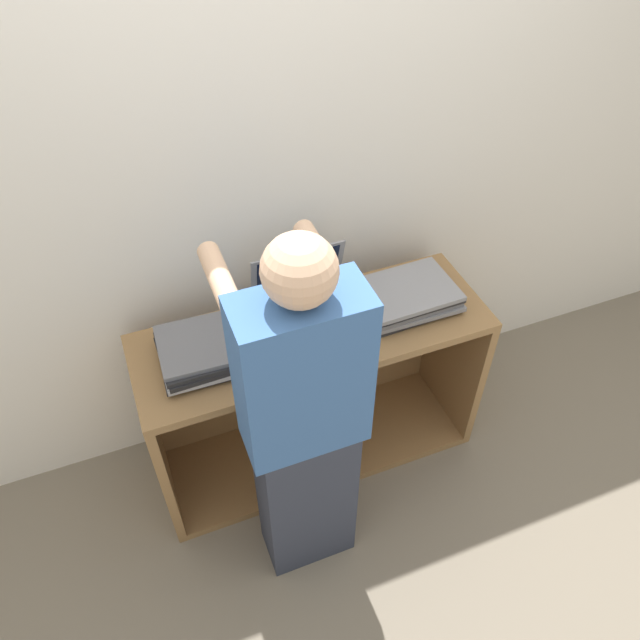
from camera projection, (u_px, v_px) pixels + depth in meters
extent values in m
plane|color=#756B5B|center=(334.00, 489.00, 2.80)|extent=(12.00, 12.00, 0.00)
cube|color=silver|center=(280.00, 193.00, 2.35)|extent=(8.00, 0.05, 2.40)
cube|color=olive|center=(313.00, 333.00, 2.42)|extent=(1.40, 0.48, 0.04)
cube|color=olive|center=(314.00, 444.00, 2.95)|extent=(1.40, 0.48, 0.04)
cube|color=olive|center=(156.00, 443.00, 2.50)|extent=(0.04, 0.48, 0.72)
cube|color=olive|center=(452.00, 352.00, 2.86)|extent=(0.04, 0.48, 0.72)
cube|color=olive|center=(296.00, 358.00, 2.83)|extent=(1.33, 0.04, 0.72)
cube|color=gray|center=(313.00, 328.00, 2.40)|extent=(0.37, 0.27, 0.02)
cube|color=black|center=(312.00, 324.00, 2.40)|extent=(0.31, 0.15, 0.00)
cube|color=gray|center=(297.00, 273.00, 2.42)|extent=(0.37, 0.07, 0.26)
cube|color=black|center=(297.00, 274.00, 2.41)|extent=(0.33, 0.06, 0.23)
cube|color=#232326|center=(212.00, 355.00, 2.30)|extent=(0.38, 0.29, 0.02)
cube|color=#B7B7BC|center=(212.00, 354.00, 2.28)|extent=(0.38, 0.28, 0.02)
cube|color=#232326|center=(212.00, 350.00, 2.27)|extent=(0.38, 0.28, 0.02)
cube|color=#232326|center=(211.00, 347.00, 2.25)|extent=(0.38, 0.28, 0.02)
cube|color=slate|center=(210.00, 341.00, 2.25)|extent=(0.38, 0.29, 0.02)
cube|color=#232326|center=(406.00, 301.00, 2.51)|extent=(0.38, 0.28, 0.02)
cube|color=gray|center=(409.00, 299.00, 2.49)|extent=(0.38, 0.28, 0.02)
cube|color=slate|center=(406.00, 296.00, 2.48)|extent=(0.38, 0.28, 0.02)
cube|color=#232326|center=(408.00, 292.00, 2.47)|extent=(0.38, 0.27, 0.02)
cube|color=gray|center=(407.00, 290.00, 2.44)|extent=(0.38, 0.28, 0.02)
cube|color=#2D3342|center=(306.00, 493.00, 2.36)|extent=(0.34, 0.20, 0.77)
cube|color=#38609E|center=(303.00, 374.00, 1.88)|extent=(0.40, 0.20, 0.61)
sphere|color=#DBAD89|center=(299.00, 271.00, 1.59)|extent=(0.21, 0.21, 0.21)
cylinder|color=#DBAD89|center=(221.00, 281.00, 1.86)|extent=(0.07, 0.32, 0.07)
cylinder|color=#DBAD89|center=(321.00, 257.00, 1.94)|extent=(0.07, 0.32, 0.07)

